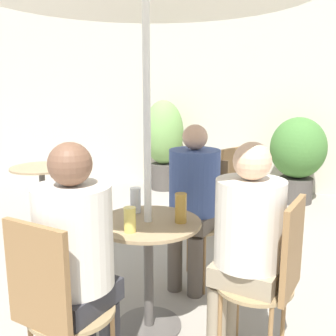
{
  "coord_description": "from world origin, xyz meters",
  "views": [
    {
      "loc": [
        0.83,
        -2.16,
        1.5
      ],
      "look_at": [
        0.03,
        0.36,
        0.96
      ],
      "focal_mm": 42.0,
      "sensor_mm": 36.0,
      "label": 1
    }
  ],
  "objects": [
    {
      "name": "seated_person_2",
      "position": [
        0.17,
        0.56,
        0.73
      ],
      "size": [
        0.39,
        0.42,
        1.24
      ],
      "rotation": [
        0.0,
        0.0,
        -0.22
      ],
      "color": "brown",
      "rests_on": "ground_plane"
    },
    {
      "name": "seated_person_1",
      "position": [
        0.63,
        -0.17,
        0.73
      ],
      "size": [
        0.4,
        0.37,
        1.23
      ],
      "rotation": [
        0.0,
        0.0,
        4.5
      ],
      "color": "gray",
      "rests_on": "ground_plane"
    },
    {
      "name": "cafe_table_far",
      "position": [
        -1.57,
        1.17,
        0.49
      ],
      "size": [
        0.62,
        0.62,
        0.71
      ],
      "color": "#514C47",
      "rests_on": "ground_plane"
    },
    {
      "name": "potted_plant_1",
      "position": [
        0.92,
        3.15,
        0.65
      ],
      "size": [
        0.71,
        0.71,
        1.12
      ],
      "color": "#47423D",
      "rests_on": "ground_plane"
    },
    {
      "name": "cafe_table_near",
      "position": [
        0.03,
        -0.04,
        0.5
      ],
      "size": [
        0.65,
        0.65,
        0.71
      ],
      "color": "#514C47",
      "rests_on": "ground_plane"
    },
    {
      "name": "potted_plant_0",
      "position": [
        -0.96,
        3.27,
        0.75
      ],
      "size": [
        0.58,
        0.58,
        1.31
      ],
      "color": "#47423D",
      "rests_on": "ground_plane"
    },
    {
      "name": "storefront_wall",
      "position": [
        0.0,
        3.67,
        1.5
      ],
      "size": [
        10.0,
        0.06,
        3.0
      ],
      "color": "beige",
      "rests_on": "ground_plane"
    },
    {
      "name": "beer_glass_1",
      "position": [
        -0.1,
        0.1,
        0.79
      ],
      "size": [
        0.07,
        0.07,
        0.16
      ],
      "color": "silver",
      "rests_on": "cafe_table_near"
    },
    {
      "name": "seated_person_0",
      "position": [
        -0.1,
        -0.64,
        0.75
      ],
      "size": [
        0.38,
        0.41,
        1.27
      ],
      "rotation": [
        0.0,
        0.0,
        2.92
      ],
      "color": "#2D2D33",
      "rests_on": "ground_plane"
    },
    {
      "name": "bistro_chair_1",
      "position": [
        0.79,
        -0.21,
        0.57
      ],
      "size": [
        0.44,
        0.42,
        0.95
      ],
      "rotation": [
        0.0,
        0.0,
        -1.79
      ],
      "color": "#997F56",
      "rests_on": "ground_plane"
    },
    {
      "name": "bistro_chair_2",
      "position": [
        0.2,
        0.71,
        0.57
      ],
      "size": [
        0.42,
        0.44,
        0.95
      ],
      "rotation": [
        0.0,
        0.0,
        -0.22
      ],
      "color": "#997F56",
      "rests_on": "ground_plane"
    },
    {
      "name": "bistro_chair_0",
      "position": [
        -0.13,
        -0.79,
        0.57
      ],
      "size": [
        0.42,
        0.44,
        0.95
      ],
      "rotation": [
        0.0,
        0.0,
        -3.36
      ],
      "color": "#997F56",
      "rests_on": "ground_plane"
    },
    {
      "name": "beer_glass_0",
      "position": [
        0.23,
        -0.0,
        0.8
      ],
      "size": [
        0.07,
        0.07,
        0.18
      ],
      "color": "#B28433",
      "rests_on": "cafe_table_near"
    },
    {
      "name": "bistro_chair_4",
      "position": [
        0.26,
        1.47,
        0.57
      ],
      "size": [
        0.47,
        0.46,
        0.95
      ],
      "rotation": [
        0.0,
        0.0,
        4.22
      ],
      "color": "#997F56",
      "rests_on": "ground_plane"
    },
    {
      "name": "ground_plane",
      "position": [
        0.0,
        0.0,
        0.0
      ],
      "size": [
        20.0,
        20.0,
        0.0
      ],
      "primitive_type": "plane",
      "color": "gray"
    },
    {
      "name": "beer_glass_2",
      "position": [
        0.0,
        -0.24,
        0.78
      ],
      "size": [
        0.07,
        0.07,
        0.14
      ],
      "color": "#DBC65B",
      "rests_on": "cafe_table_near"
    }
  ]
}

